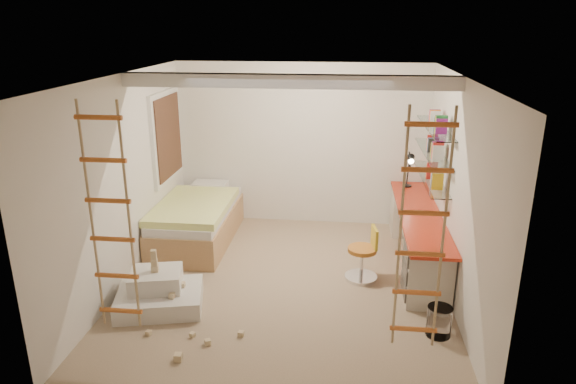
# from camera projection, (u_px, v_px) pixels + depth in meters

# --- Properties ---
(floor) EXTENTS (4.50, 4.50, 0.00)m
(floor) POSITION_uv_depth(u_px,v_px,m) (285.00, 285.00, 6.52)
(floor) COLOR #937D5E
(floor) RESTS_ON ground
(ceiling_beam) EXTENTS (4.00, 0.18, 0.16)m
(ceiling_beam) POSITION_uv_depth(u_px,v_px,m) (288.00, 81.00, 6.00)
(ceiling_beam) COLOR white
(ceiling_beam) RESTS_ON ceiling
(window_frame) EXTENTS (0.06, 1.15, 1.35)m
(window_frame) POSITION_uv_depth(u_px,v_px,m) (166.00, 137.00, 7.65)
(window_frame) COLOR white
(window_frame) RESTS_ON wall_left
(window_blind) EXTENTS (0.02, 1.00, 1.20)m
(window_blind) POSITION_uv_depth(u_px,v_px,m) (169.00, 137.00, 7.65)
(window_blind) COLOR #4C2D1E
(window_blind) RESTS_ON window_frame
(rope_ladder_left) EXTENTS (0.41, 0.04, 2.13)m
(rope_ladder_left) POSITION_uv_depth(u_px,v_px,m) (110.00, 220.00, 4.54)
(rope_ladder_left) COLOR #C45D21
(rope_ladder_left) RESTS_ON ceiling
(rope_ladder_right) EXTENTS (0.41, 0.04, 2.13)m
(rope_ladder_right) POSITION_uv_depth(u_px,v_px,m) (422.00, 234.00, 4.24)
(rope_ladder_right) COLOR orange
(rope_ladder_right) RESTS_ON ceiling
(waste_bin) EXTENTS (0.27, 0.27, 0.33)m
(waste_bin) POSITION_uv_depth(u_px,v_px,m) (439.00, 321.00, 5.43)
(waste_bin) COLOR white
(waste_bin) RESTS_ON floor
(desk) EXTENTS (0.56, 2.80, 0.75)m
(desk) POSITION_uv_depth(u_px,v_px,m) (417.00, 235.00, 7.02)
(desk) COLOR red
(desk) RESTS_ON floor
(shelves) EXTENTS (0.25, 1.80, 0.71)m
(shelves) POSITION_uv_depth(u_px,v_px,m) (433.00, 153.00, 6.91)
(shelves) COLOR white
(shelves) RESTS_ON wall_right
(bed) EXTENTS (1.02, 2.00, 0.69)m
(bed) POSITION_uv_depth(u_px,v_px,m) (198.00, 221.00, 7.73)
(bed) COLOR #AD7F51
(bed) RESTS_ON floor
(task_lamp) EXTENTS (0.14, 0.36, 0.57)m
(task_lamp) POSITION_uv_depth(u_px,v_px,m) (410.00, 165.00, 7.70)
(task_lamp) COLOR black
(task_lamp) RESTS_ON desk
(swivel_chair) EXTENTS (0.49, 0.49, 0.71)m
(swivel_chair) POSITION_uv_depth(u_px,v_px,m) (363.00, 260.00, 6.60)
(swivel_chair) COLOR #B16822
(swivel_chair) RESTS_ON floor
(play_platform) EXTENTS (1.11, 0.95, 0.43)m
(play_platform) POSITION_uv_depth(u_px,v_px,m) (159.00, 293.00, 5.99)
(play_platform) COLOR silver
(play_platform) RESTS_ON floor
(toy_blocks) EXTENTS (1.36, 1.13, 0.70)m
(toy_blocks) POSITION_uv_depth(u_px,v_px,m) (173.00, 302.00, 5.64)
(toy_blocks) COLOR #CCB284
(toy_blocks) RESTS_ON floor
(books) EXTENTS (0.14, 0.70, 0.92)m
(books) POSITION_uv_depth(u_px,v_px,m) (434.00, 142.00, 6.86)
(books) COLOR yellow
(books) RESTS_ON shelves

